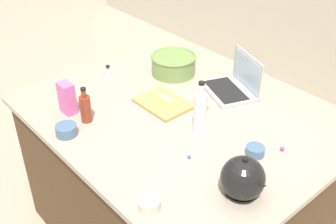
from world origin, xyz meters
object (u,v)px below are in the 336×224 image
(mixing_bowl_large, at_px, (174,64))
(candy_bag, at_px, (67,98))
(ramekin_medium, at_px, (255,151))
(ramekin_wide, at_px, (66,130))
(ramekin_small, at_px, (149,204))
(cutting_board, at_px, (163,103))
(kitchen_timer, at_px, (108,72))
(bottle_soy, at_px, (85,108))
(laptop, at_px, (234,84))
(bottle_vinegar, at_px, (200,111))
(butter_stick_left, at_px, (166,101))
(kettle, at_px, (243,179))

(mixing_bowl_large, distance_m, candy_bag, 0.71)
(ramekin_medium, height_order, ramekin_wide, ramekin_wide)
(ramekin_small, relative_size, ramekin_wide, 0.86)
(cutting_board, height_order, kitchen_timer, kitchen_timer)
(ramekin_wide, bearing_deg, mixing_bowl_large, 99.54)
(mixing_bowl_large, relative_size, bottle_soy, 1.44)
(kitchen_timer, distance_m, candy_bag, 0.42)
(mixing_bowl_large, bearing_deg, cutting_board, -50.24)
(laptop, distance_m, ramekin_medium, 0.57)
(laptop, relative_size, bottle_vinegar, 1.37)
(laptop, distance_m, butter_stick_left, 0.42)
(kettle, height_order, butter_stick_left, kettle)
(bottle_soy, distance_m, kitchen_timer, 0.48)
(butter_stick_left, relative_size, ramekin_medium, 1.28)
(mixing_bowl_large, distance_m, ramekin_small, 1.13)
(mixing_bowl_large, bearing_deg, ramekin_medium, -16.72)
(kettle, bearing_deg, bottle_soy, -167.54)
(bottle_vinegar, relative_size, ramekin_medium, 3.12)
(kettle, relative_size, ramekin_small, 2.38)
(ramekin_wide, bearing_deg, bottle_soy, 105.75)
(ramekin_wide, bearing_deg, kitchen_timer, 126.38)
(laptop, height_order, bottle_soy, laptop)
(mixing_bowl_large, xyz_separation_m, ramekin_medium, (0.84, -0.25, -0.04))
(kettle, bearing_deg, kitchen_timer, 172.25)
(bottle_soy, bearing_deg, ramekin_medium, 30.13)
(kettle, bearing_deg, ramekin_medium, 117.30)
(ramekin_wide, height_order, kitchen_timer, kitchen_timer)
(bottle_soy, height_order, ramekin_small, bottle_soy)
(ramekin_small, xyz_separation_m, kitchen_timer, (-1.00, 0.49, 0.01))
(kettle, bearing_deg, ramekin_wide, -158.29)
(ramekin_small, relative_size, kitchen_timer, 1.16)
(laptop, relative_size, ramekin_medium, 4.28)
(butter_stick_left, height_order, ramekin_medium, butter_stick_left)
(bottle_soy, bearing_deg, butter_stick_left, 67.73)
(kettle, distance_m, cutting_board, 0.75)
(bottle_vinegar, relative_size, cutting_board, 0.94)
(laptop, relative_size, bottle_soy, 1.92)
(bottle_vinegar, relative_size, kettle, 1.26)
(mixing_bowl_large, height_order, ramekin_wide, mixing_bowl_large)
(ramekin_wide, bearing_deg, laptop, 74.64)
(laptop, distance_m, bottle_vinegar, 0.44)
(butter_stick_left, xyz_separation_m, kitchen_timer, (-0.48, -0.04, -0.00))
(bottle_vinegar, bearing_deg, ramekin_wide, -127.49)
(ramekin_medium, relative_size, candy_bag, 0.51)
(ramekin_wide, bearing_deg, butter_stick_left, 76.99)
(mixing_bowl_large, distance_m, butter_stick_left, 0.39)
(cutting_board, bearing_deg, bottle_soy, -109.43)
(bottle_soy, bearing_deg, ramekin_wide, -74.25)
(butter_stick_left, xyz_separation_m, ramekin_medium, (0.58, 0.03, -0.01))
(bottle_soy, bearing_deg, laptop, 69.61)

